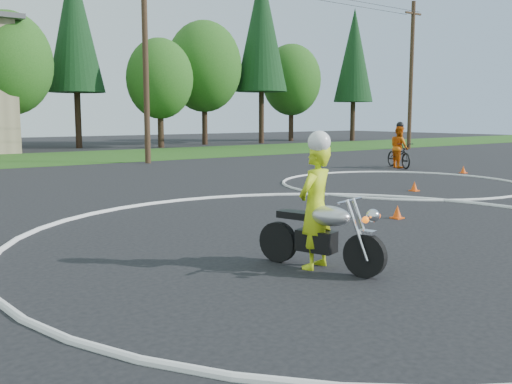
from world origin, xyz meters
TOP-DOWN VIEW (x-y plane):
  - ground at (0.00, 0.00)m, footprint 120.00×120.00m
  - grass_strip at (0.00, 27.00)m, footprint 120.00×10.00m
  - course_markings at (2.17, 4.35)m, footprint 19.05×19.05m
  - primary_motorcycle at (-1.74, 1.64)m, footprint 0.87×2.07m
  - rider_primary_grp at (-1.75, 1.78)m, footprint 0.79×0.63m
  - rider_second_grp at (12.75, 11.94)m, footprint 1.56×2.24m
  - traffic_cones at (5.48, 3.10)m, footprint 13.36×11.27m
  - treeline at (14.78, 34.61)m, footprint 38.20×8.10m
  - utility_poles at (5.00, 21.00)m, footprint 41.60×1.12m

SIDE VIEW (x-z plane):
  - ground at x=0.00m, z-range 0.00..0.00m
  - course_markings at x=2.17m, z-range -0.05..0.07m
  - grass_strip at x=0.00m, z-range 0.00..0.02m
  - traffic_cones at x=5.48m, z-range -0.01..0.29m
  - primary_motorcycle at x=-1.74m, z-range -0.02..1.10m
  - rider_second_grp at x=12.75m, z-range -0.30..1.74m
  - rider_primary_grp at x=-1.75m, z-range -0.04..2.04m
  - utility_poles at x=5.00m, z-range 0.20..10.20m
  - treeline at x=14.78m, z-range -0.64..13.88m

